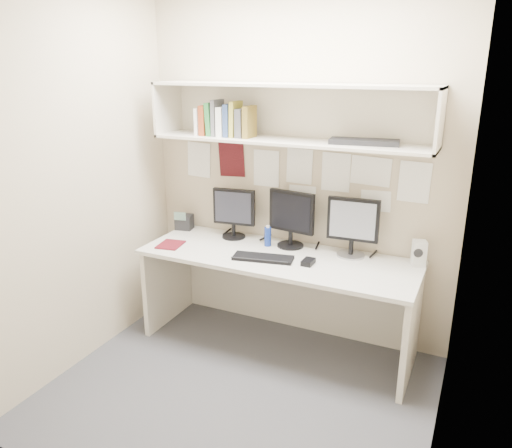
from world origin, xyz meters
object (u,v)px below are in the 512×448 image
at_px(keyboard, 263,258).
at_px(maroon_notebook, 171,245).
at_px(monitor_left, 234,211).
at_px(desk, 277,301).
at_px(monitor_center, 291,216).
at_px(desk_phone, 184,222).
at_px(speaker, 419,253).
at_px(monitor_right, 353,224).

distance_m(keyboard, maroon_notebook, 0.76).
height_order(monitor_left, keyboard, monitor_left).
bearing_deg(desk, monitor_center, 86.66).
distance_m(maroon_notebook, desk_phone, 0.40).
relative_size(monitor_center, maroon_notebook, 2.07).
bearing_deg(speaker, desk, 175.63).
distance_m(monitor_right, maroon_notebook, 1.37).
relative_size(monitor_center, speaker, 2.41).
xyz_separation_m(monitor_left, keyboard, (0.40, -0.34, -0.21)).
distance_m(keyboard, speaker, 1.07).
bearing_deg(desk_phone, monitor_center, -11.26).
bearing_deg(maroon_notebook, monitor_left, 38.11).
bearing_deg(monitor_right, desk_phone, 175.78).
distance_m(desk, keyboard, 0.40).
bearing_deg(monitor_center, keyboard, -95.08).
distance_m(speaker, desk_phone, 1.88).
bearing_deg(monitor_left, monitor_center, -7.91).
height_order(monitor_center, speaker, monitor_center).
distance_m(monitor_left, keyboard, 0.57).
distance_m(monitor_left, desk_phone, 0.50).
bearing_deg(monitor_center, desk_phone, -172.23).
height_order(desk, desk_phone, desk_phone).
distance_m(monitor_left, maroon_notebook, 0.56).
distance_m(monitor_right, speaker, 0.49).
bearing_deg(maroon_notebook, monitor_center, 15.35).
distance_m(monitor_center, speaker, 0.94).
distance_m(speaker, maroon_notebook, 1.80).
relative_size(speaker, maroon_notebook, 0.86).
bearing_deg(desk_phone, monitor_right, -11.19).
bearing_deg(monitor_left, maroon_notebook, -140.78).
bearing_deg(maroon_notebook, monitor_right, 7.20).
height_order(speaker, maroon_notebook, speaker).
relative_size(monitor_right, desk_phone, 2.64).
xyz_separation_m(desk, maroon_notebook, (-0.82, -0.16, 0.37)).
bearing_deg(desk_phone, speaker, -10.74).
height_order(monitor_left, desk_phone, monitor_left).
bearing_deg(speaker, maroon_notebook, 174.23).
relative_size(monitor_right, speaker, 2.41).
bearing_deg(keyboard, desk_phone, 147.49).
bearing_deg(monitor_left, speaker, -7.36).
distance_m(monitor_center, desk_phone, 0.97).
xyz_separation_m(monitor_right, keyboard, (-0.54, -0.34, -0.22)).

